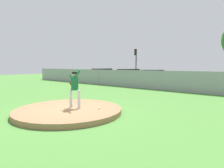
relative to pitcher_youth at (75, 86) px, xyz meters
The scene contains 11 objects.
ground_plane 5.90m from the pitcher_youth, 91.40° to the left, with size 80.00×80.00×0.00m, color #4C8438.
asphalt_strip 14.33m from the pitcher_youth, 90.57° to the left, with size 44.00×7.00×0.01m, color #2B2B2D.
pitchers_mound 1.12m from the pitcher_youth, 122.74° to the right, with size 4.63×4.63×0.21m, color #99704C.
pitcher_youth is the anchor object (origin of this frame).
baseball 1.48m from the pitcher_youth, 27.52° to the left, with size 0.07×0.07×0.07m, color white.
chainlink_fence 9.79m from the pitcher_youth, 90.83° to the left, with size 39.76×0.07×1.76m.
parked_car_silver 15.97m from the pitcher_youth, 116.99° to the left, with size 1.89×4.63×1.68m.
parked_car_red 18.81m from the pitcher_youth, 129.77° to the left, with size 1.93×4.53×1.69m.
parked_car_burgundy 14.66m from the pitcher_youth, 105.21° to the left, with size 1.96×4.46×1.63m.
traffic_cone_orange 15.96m from the pitcher_youth, 83.40° to the left, with size 0.40×0.40×0.55m.
traffic_light_near 20.37m from the pitcher_youth, 115.88° to the left, with size 0.28×0.46×4.50m.
Camera 1 is at (6.78, -5.02, 2.07)m, focal length 30.49 mm.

